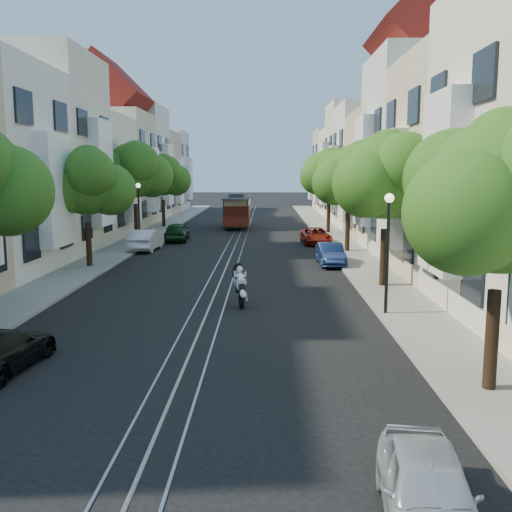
{
  "coord_description": "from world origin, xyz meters",
  "views": [
    {
      "loc": [
        2.11,
        -15.5,
        4.99
      ],
      "look_at": [
        1.72,
        6.68,
        1.72
      ],
      "focal_mm": 40.0,
      "sensor_mm": 36.0,
      "label": 1
    }
  ],
  "objects_px": {
    "sportbike_rider": "(240,283)",
    "tree_w_d": "(163,177)",
    "tree_e_c": "(350,179)",
    "tree_w_c": "(135,171)",
    "tree_e_a": "(504,200)",
    "parked_car_e_far": "(316,236)",
    "lamp_east": "(388,235)",
    "parked_car_e_mid": "(330,254)",
    "parked_car_e_near": "(428,490)",
    "parked_car_w_far": "(177,232)",
    "lamp_west": "(139,205)",
    "tree_w_b": "(87,184)",
    "cable_car": "(237,209)",
    "tree_e_d": "(330,174)",
    "parked_car_w_mid": "(146,240)",
    "tree_e_b": "(387,178)"
  },
  "relations": [
    {
      "from": "tree_e_b",
      "to": "tree_w_c",
      "type": "relative_size",
      "value": 0.94
    },
    {
      "from": "sportbike_rider",
      "to": "parked_car_e_mid",
      "type": "relative_size",
      "value": 0.53
    },
    {
      "from": "tree_w_c",
      "to": "cable_car",
      "type": "distance_m",
      "value": 13.49
    },
    {
      "from": "parked_car_e_mid",
      "to": "parked_car_w_mid",
      "type": "bearing_deg",
      "value": 151.15
    },
    {
      "from": "cable_car",
      "to": "tree_w_b",
      "type": "bearing_deg",
      "value": -106.53
    },
    {
      "from": "parked_car_w_far",
      "to": "parked_car_e_mid",
      "type": "bearing_deg",
      "value": 130.0
    },
    {
      "from": "tree_w_d",
      "to": "tree_e_b",
      "type": "bearing_deg",
      "value": -61.93
    },
    {
      "from": "lamp_east",
      "to": "parked_car_w_mid",
      "type": "relative_size",
      "value": 1.01
    },
    {
      "from": "tree_w_d",
      "to": "sportbike_rider",
      "type": "xyz_separation_m",
      "value": [
        8.27,
        -30.41,
        -3.75
      ]
    },
    {
      "from": "lamp_east",
      "to": "parked_car_e_mid",
      "type": "distance_m",
      "value": 11.28
    },
    {
      "from": "tree_e_c",
      "to": "tree_w_b",
      "type": "height_order",
      "value": "tree_e_c"
    },
    {
      "from": "tree_e_a",
      "to": "sportbike_rider",
      "type": "distance_m",
      "value": 11.13
    },
    {
      "from": "lamp_west",
      "to": "tree_w_c",
      "type": "bearing_deg",
      "value": 105.75
    },
    {
      "from": "sportbike_rider",
      "to": "tree_w_d",
      "type": "bearing_deg",
      "value": 96.19
    },
    {
      "from": "tree_e_c",
      "to": "tree_w_c",
      "type": "xyz_separation_m",
      "value": [
        -14.4,
        5.0,
        0.47
      ]
    },
    {
      "from": "tree_e_a",
      "to": "parked_car_w_far",
      "type": "height_order",
      "value": "tree_e_a"
    },
    {
      "from": "tree_w_d",
      "to": "parked_car_w_far",
      "type": "bearing_deg",
      "value": -75.04
    },
    {
      "from": "parked_car_e_near",
      "to": "parked_car_e_far",
      "type": "xyz_separation_m",
      "value": [
        1.2,
        32.24,
        0.01
      ]
    },
    {
      "from": "parked_car_e_far",
      "to": "parked_car_w_far",
      "type": "height_order",
      "value": "parked_car_w_far"
    },
    {
      "from": "parked_car_e_near",
      "to": "parked_car_e_mid",
      "type": "relative_size",
      "value": 0.9
    },
    {
      "from": "tree_w_c",
      "to": "lamp_east",
      "type": "bearing_deg",
      "value": -57.35
    },
    {
      "from": "tree_w_c",
      "to": "tree_w_d",
      "type": "distance_m",
      "value": 11.01
    },
    {
      "from": "parked_car_e_far",
      "to": "parked_car_w_far",
      "type": "distance_m",
      "value": 10.11
    },
    {
      "from": "tree_e_a",
      "to": "parked_car_w_mid",
      "type": "distance_m",
      "value": 27.26
    },
    {
      "from": "tree_e_a",
      "to": "cable_car",
      "type": "height_order",
      "value": "tree_e_a"
    },
    {
      "from": "sportbike_rider",
      "to": "tree_e_c",
      "type": "bearing_deg",
      "value": 57.94
    },
    {
      "from": "tree_e_d",
      "to": "tree_e_a",
      "type": "bearing_deg",
      "value": -90.0
    },
    {
      "from": "tree_e_a",
      "to": "parked_car_e_far",
      "type": "bearing_deg",
      "value": 93.49
    },
    {
      "from": "tree_e_a",
      "to": "sportbike_rider",
      "type": "relative_size",
      "value": 3.29
    },
    {
      "from": "tree_w_d",
      "to": "parked_car_e_near",
      "type": "distance_m",
      "value": 45.64
    },
    {
      "from": "tree_e_d",
      "to": "tree_w_d",
      "type": "relative_size",
      "value": 1.05
    },
    {
      "from": "sportbike_rider",
      "to": "parked_car_e_near",
      "type": "height_order",
      "value": "sportbike_rider"
    },
    {
      "from": "cable_car",
      "to": "parked_car_e_near",
      "type": "height_order",
      "value": "cable_car"
    },
    {
      "from": "tree_e_b",
      "to": "tree_e_d",
      "type": "relative_size",
      "value": 0.98
    },
    {
      "from": "tree_e_c",
      "to": "tree_w_c",
      "type": "distance_m",
      "value": 15.25
    },
    {
      "from": "tree_w_c",
      "to": "cable_car",
      "type": "bearing_deg",
      "value": 59.44
    },
    {
      "from": "tree_e_a",
      "to": "parked_car_e_far",
      "type": "xyz_separation_m",
      "value": [
        -1.66,
        27.26,
        -3.83
      ]
    },
    {
      "from": "parked_car_e_near",
      "to": "parked_car_w_mid",
      "type": "distance_m",
      "value": 30.41
    },
    {
      "from": "tree_w_c",
      "to": "parked_car_e_mid",
      "type": "distance_m",
      "value": 16.77
    },
    {
      "from": "tree_e_d",
      "to": "parked_car_w_far",
      "type": "height_order",
      "value": "tree_e_d"
    },
    {
      "from": "parked_car_w_far",
      "to": "cable_car",
      "type": "bearing_deg",
      "value": -113.48
    },
    {
      "from": "parked_car_e_mid",
      "to": "parked_car_e_near",
      "type": "bearing_deg",
      "value": -94.91
    },
    {
      "from": "parked_car_e_near",
      "to": "parked_car_e_mid",
      "type": "distance_m",
      "value": 23.07
    },
    {
      "from": "tree_e_c",
      "to": "sportbike_rider",
      "type": "xyz_separation_m",
      "value": [
        -6.13,
        -14.41,
        -3.75
      ]
    },
    {
      "from": "tree_w_b",
      "to": "parked_car_e_mid",
      "type": "distance_m",
      "value": 13.34
    },
    {
      "from": "tree_e_a",
      "to": "tree_w_c",
      "type": "xyz_separation_m",
      "value": [
        -14.4,
        28.0,
        0.67
      ]
    },
    {
      "from": "tree_w_d",
      "to": "parked_car_e_far",
      "type": "xyz_separation_m",
      "value": [
        12.74,
        -11.74,
        -4.03
      ]
    },
    {
      "from": "parked_car_e_mid",
      "to": "parked_car_w_mid",
      "type": "relative_size",
      "value": 0.88
    },
    {
      "from": "tree_e_c",
      "to": "parked_car_e_near",
      "type": "height_order",
      "value": "tree_e_c"
    },
    {
      "from": "lamp_east",
      "to": "parked_car_e_near",
      "type": "distance_m",
      "value": 12.36
    }
  ]
}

